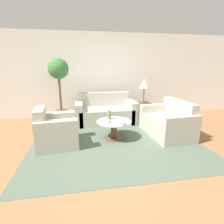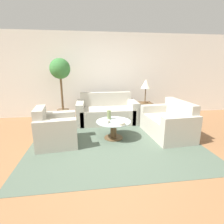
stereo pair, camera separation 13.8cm
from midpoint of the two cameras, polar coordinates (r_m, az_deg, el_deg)
The scene contains 13 objects.
ground_plane at distance 3.39m, azimuth 1.69°, elevation -13.25°, with size 14.00×14.00×0.00m, color #8E603D.
wall_back at distance 5.75m, azimuth -2.93°, elevation 11.89°, with size 10.00×0.06×2.60m.
rug at distance 4.03m, azimuth 1.49°, elevation -8.44°, with size 3.51×3.33×0.01m.
sofa_main at distance 5.10m, azimuth -0.98°, elevation -0.10°, with size 1.70×0.85×0.83m.
armchair at distance 3.80m, azimuth -17.30°, elevation -6.04°, with size 0.86×0.88×0.80m.
loveseat at distance 4.34m, azimuth 19.04°, elevation -3.63°, with size 0.90×1.37×0.82m.
coffee_table at distance 3.94m, azimuth 1.51°, elevation -4.97°, with size 0.77×0.77×0.41m.
side_table at distance 5.32m, azimuth 11.29°, elevation 0.17°, with size 0.39×0.39×0.55m.
table_lamp at distance 5.18m, azimuth 11.74°, elevation 8.75°, with size 0.29×0.29×0.68m.
potted_plant at distance 5.17m, azimuth -15.67°, elevation 10.58°, with size 0.57×0.57×1.81m.
vase at distance 3.99m, azimuth 0.01°, elevation -0.95°, with size 0.09×0.09×0.21m.
bowl at distance 3.66m, azimuth 4.09°, elevation -3.77°, with size 0.17×0.17×0.05m.
book_stack at distance 3.80m, azimuth -1.72°, elevation -2.96°, with size 0.27×0.22×0.06m.
Camera 2 is at (-0.44, -2.96, 1.60)m, focal length 28.00 mm.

